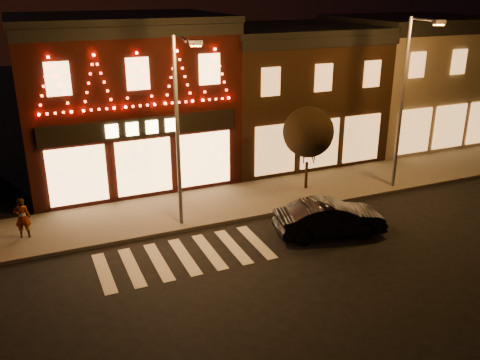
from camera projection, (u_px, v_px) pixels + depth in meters
ground at (223, 314)px, 16.30m from camera, size 120.00×120.00×0.00m
sidewalk_far at (200, 207)px, 23.89m from camera, size 44.00×4.00×0.15m
building_pulp at (122, 98)px, 26.84m from camera, size 10.20×8.34×8.30m
building_right_a at (285, 92)px, 30.52m from camera, size 9.20×8.28×7.50m
building_right_b at (408, 79)px, 33.81m from camera, size 9.20×8.28×7.80m
streetlamp_mid at (180, 120)px, 20.41m from camera, size 0.72×1.77×7.73m
streetlamp_right at (407, 92)px, 24.41m from camera, size 0.53×1.87×8.16m
tree_right at (308, 132)px, 24.97m from camera, size 2.45×2.45×4.10m
dark_sedan at (330, 218)px, 21.21m from camera, size 4.67×2.33×1.47m
pedestrian at (22, 218)px, 20.64m from camera, size 0.68×0.51×1.69m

